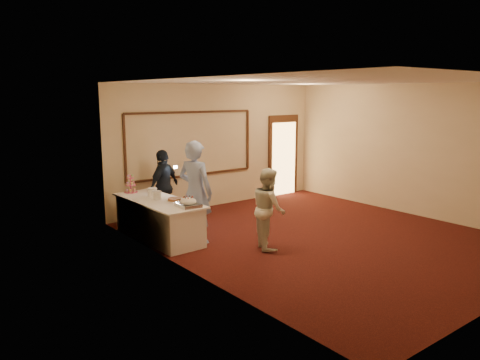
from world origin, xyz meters
The scene contains 14 objects.
floor centered at (0.00, 0.00, 0.00)m, with size 7.00×7.00×0.00m, color black.
room_walls centered at (0.00, 0.00, 2.03)m, with size 6.04×7.04×3.02m.
wall_molding centered at (-0.80, 3.47, 1.60)m, with size 3.45×0.04×1.55m.
doorway centered at (2.15, 3.45, 1.08)m, with size 1.05×0.07×2.20m.
buffet_table centered at (-2.57, 1.87, 0.39)m, with size 0.93×2.24×0.77m.
pavlova_tray centered at (-2.41, 1.03, 0.85)m, with size 0.38×0.52×0.18m.
cupcake_stand centered at (-2.68, 2.84, 0.91)m, with size 0.27×0.27×0.40m.
plate_stack_a centered at (-2.56, 1.95, 0.85)m, with size 0.19×0.19×0.16m.
plate_stack_b centered at (-2.49, 2.27, 0.85)m, with size 0.19×0.19×0.16m.
tart centered at (-2.38, 1.59, 0.80)m, with size 0.29×0.29×0.06m.
man centered at (-2.12, 1.25, 0.97)m, with size 0.71×0.46×1.93m, color #7E94CB.
woman centered at (-1.25, 0.17, 0.73)m, with size 0.71×0.56×1.47m, color silver.
guest centered at (-1.91, 2.85, 0.80)m, with size 0.94×0.39×1.60m, color black.
camera_flash centered at (-1.77, 2.58, 1.24)m, with size 0.07×0.04×0.05m, color white.
Camera 1 is at (-6.67, -5.99, 2.76)m, focal length 35.00 mm.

